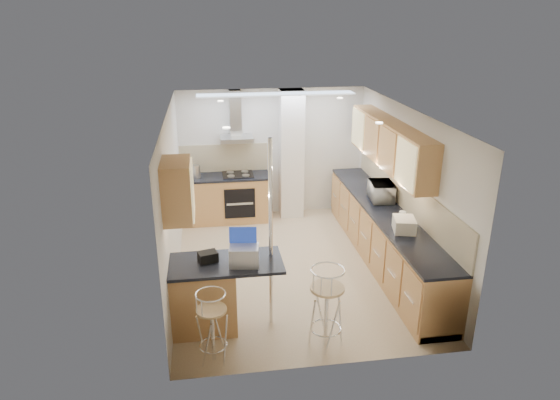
{
  "coord_description": "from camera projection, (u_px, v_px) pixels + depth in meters",
  "views": [
    {
      "loc": [
        -1.24,
        -7.01,
        3.87
      ],
      "look_at": [
        -0.17,
        0.2,
        1.09
      ],
      "focal_mm": 32.0,
      "sensor_mm": 36.0,
      "label": 1
    }
  ],
  "objects": [
    {
      "name": "back_counter",
      "position": [
        226.0,
        198.0,
        9.68
      ],
      "size": [
        1.7,
        0.63,
        0.92
      ],
      "color": "tan",
      "rests_on": "ground"
    },
    {
      "name": "jar_a",
      "position": [
        376.0,
        187.0,
        8.62
      ],
      "size": [
        0.16,
        0.16,
        0.18
      ],
      "primitive_type": "cylinder",
      "rotation": [
        0.0,
        0.0,
        0.42
      ],
      "color": "beige",
      "rests_on": "right_counter"
    },
    {
      "name": "jar_d",
      "position": [
        402.0,
        215.0,
        7.49
      ],
      "size": [
        0.12,
        0.12,
        0.13
      ],
      "primitive_type": "cylinder",
      "rotation": [
        0.0,
        0.0,
        -0.2
      ],
      "color": "silver",
      "rests_on": "right_counter"
    },
    {
      "name": "jar_b",
      "position": [
        375.0,
        195.0,
        8.29
      ],
      "size": [
        0.13,
        0.13,
        0.16
      ],
      "primitive_type": "cylinder",
      "rotation": [
        0.0,
        0.0,
        0.18
      ],
      "color": "beige",
      "rests_on": "right_counter"
    },
    {
      "name": "ground",
      "position": [
        292.0,
        267.0,
        8.03
      ],
      "size": [
        4.8,
        4.8,
        0.0
      ],
      "primitive_type": "plane",
      "color": "tan",
      "rests_on": "ground"
    },
    {
      "name": "bar_stool_near",
      "position": [
        212.0,
        327.0,
        5.75
      ],
      "size": [
        0.47,
        0.47,
        0.91
      ],
      "primitive_type": null,
      "rotation": [
        0.0,
        0.0,
        0.31
      ],
      "color": "tan",
      "rests_on": "ground"
    },
    {
      "name": "peninsula",
      "position": [
        225.0,
        294.0,
        6.37
      ],
      "size": [
        1.47,
        0.72,
        0.94
      ],
      "color": "tan",
      "rests_on": "ground"
    },
    {
      "name": "bread_bin",
      "position": [
        404.0,
        225.0,
        7.09
      ],
      "size": [
        0.37,
        0.42,
        0.19
      ],
      "primitive_type": "cube",
      "rotation": [
        0.0,
        0.0,
        -0.22
      ],
      "color": "beige",
      "rests_on": "right_counter"
    },
    {
      "name": "room_shell",
      "position": [
        309.0,
        168.0,
        7.87
      ],
      "size": [
        3.64,
        4.84,
        2.51
      ],
      "color": "silver",
      "rests_on": "ground"
    },
    {
      "name": "kettle",
      "position": [
        196.0,
        172.0,
        9.35
      ],
      "size": [
        0.16,
        0.16,
        0.24
      ],
      "primitive_type": "cylinder",
      "color": "#B9BCBE",
      "rests_on": "back_counter"
    },
    {
      "name": "bag",
      "position": [
        208.0,
        257.0,
        6.2
      ],
      "size": [
        0.27,
        0.22,
        0.13
      ],
      "primitive_type": "cube",
      "rotation": [
        0.0,
        0.0,
        0.27
      ],
      "color": "black",
      "rests_on": "peninsula"
    },
    {
      "name": "bar_stool_end",
      "position": [
        327.0,
        308.0,
        5.98
      ],
      "size": [
        0.6,
        0.6,
        1.06
      ],
      "primitive_type": null,
      "rotation": [
        0.0,
        0.0,
        0.95
      ],
      "color": "tan",
      "rests_on": "ground"
    },
    {
      "name": "microwave",
      "position": [
        382.0,
        191.0,
        8.24
      ],
      "size": [
        0.42,
        0.58,
        0.3
      ],
      "primitive_type": "imported",
      "rotation": [
        0.0,
        0.0,
        1.46
      ],
      "color": "silver",
      "rests_on": "right_counter"
    },
    {
      "name": "jar_c",
      "position": [
        405.0,
        221.0,
        7.21
      ],
      "size": [
        0.17,
        0.17,
        0.19
      ],
      "primitive_type": "cylinder",
      "rotation": [
        0.0,
        0.0,
        -0.25
      ],
      "color": "beige",
      "rests_on": "right_counter"
    },
    {
      "name": "right_counter",
      "position": [
        384.0,
        235.0,
        8.07
      ],
      "size": [
        0.63,
        4.4,
        0.92
      ],
      "color": "tan",
      "rests_on": "ground"
    },
    {
      "name": "laptop",
      "position": [
        244.0,
        256.0,
        6.1
      ],
      "size": [
        0.39,
        0.31,
        0.25
      ],
      "primitive_type": "cube",
      "rotation": [
        0.0,
        0.0,
        -0.13
      ],
      "color": "#A8AAB0",
      "rests_on": "peninsula"
    }
  ]
}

